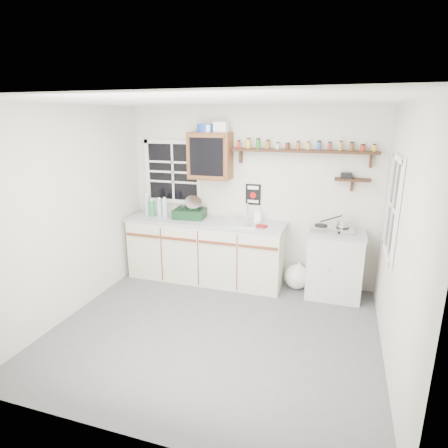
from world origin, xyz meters
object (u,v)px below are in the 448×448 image
object	(u,v)px
main_cabinet	(206,250)
upper_cabinet	(210,156)
hotplate	(331,229)
dish_rack	(191,211)
right_cabinet	(335,264)
spice_shelf	(302,150)

from	to	relation	value
main_cabinet	upper_cabinet	world-z (taller)	upper_cabinet
hotplate	upper_cabinet	bearing A→B (deg)	169.34
dish_rack	hotplate	xyz separation A→B (m)	(2.00, -0.05, -0.08)
right_cabinet	dish_rack	xyz separation A→B (m)	(-2.08, 0.03, 0.57)
main_cabinet	spice_shelf	size ratio (longest dim) A/B	1.21
dish_rack	hotplate	bearing A→B (deg)	-7.05
right_cabinet	upper_cabinet	distance (m)	2.26
upper_cabinet	hotplate	bearing A→B (deg)	-4.59
right_cabinet	spice_shelf	bearing A→B (deg)	160.89
dish_rack	hotplate	size ratio (longest dim) A/B	0.83
upper_cabinet	dish_rack	xyz separation A→B (m)	(-0.28, -0.09, -0.80)
main_cabinet	dish_rack	world-z (taller)	dish_rack
main_cabinet	hotplate	bearing A→B (deg)	0.18
upper_cabinet	dish_rack	size ratio (longest dim) A/B	1.37
main_cabinet	right_cabinet	distance (m)	1.84
spice_shelf	main_cabinet	bearing A→B (deg)	-170.65
hotplate	dish_rack	bearing A→B (deg)	172.54
right_cabinet	upper_cabinet	xyz separation A→B (m)	(-1.80, 0.12, 1.37)
spice_shelf	hotplate	bearing A→B (deg)	-24.04
upper_cabinet	main_cabinet	bearing A→B (deg)	-103.68
upper_cabinet	dish_rack	bearing A→B (deg)	-162.04
main_cabinet	upper_cabinet	bearing A→B (deg)	76.32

